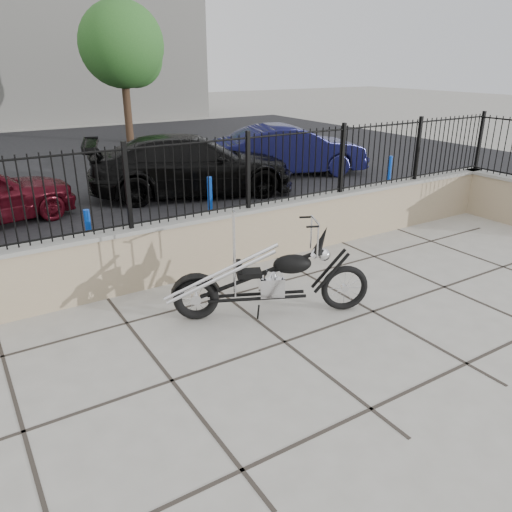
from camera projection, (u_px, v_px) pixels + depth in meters
The scene contains 11 objects.
ground_plane at pixel (285, 342), 6.16m from camera, with size 90.00×90.00×0.00m, color #99968E.
parking_lot at pixel (60, 168), 16.00m from camera, with size 30.00×30.00×0.00m, color black.
retaining_wall at pixel (195, 246), 7.96m from camera, with size 14.00×0.36×0.96m, color gray.
iron_fence at pixel (192, 179), 7.56m from camera, with size 14.00×0.08×1.20m, color black.
chopper_motorcycle at pixel (268, 263), 6.55m from camera, with size 2.53×0.45×1.52m, color black, non-canonical shape.
car_black at pixel (192, 165), 12.65m from camera, with size 2.11×5.18×1.50m, color black.
car_blue at pixel (290, 150), 14.80m from camera, with size 1.55×4.45×1.46m, color #0E0E33.
bollard_a at pixel (89, 234), 8.66m from camera, with size 0.10×0.10×0.86m, color #0C44B8.
bollard_b at pixel (210, 197), 10.90m from camera, with size 0.11×0.11×0.89m, color #0C49B4.
bollard_c at pixel (389, 174), 13.07m from camera, with size 0.11×0.11×0.92m, color #0B33A7.
tree_right at pixel (121, 40), 19.60m from camera, with size 3.33×3.33×5.62m.
Camera 1 is at (-3.14, -4.33, 3.26)m, focal length 35.00 mm.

